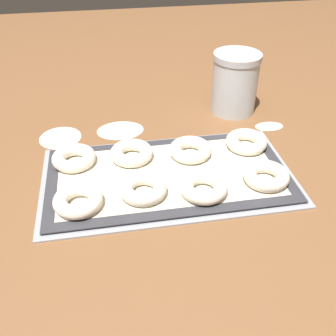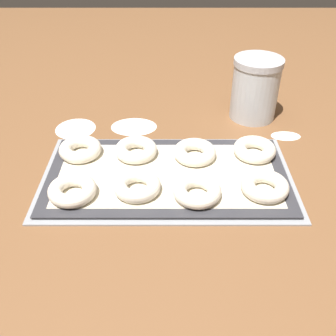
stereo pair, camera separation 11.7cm
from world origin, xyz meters
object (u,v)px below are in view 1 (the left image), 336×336
Objects in this scene: baking_tray at (168,176)px; bagel_back_far_right at (246,142)px; bagel_front_mid_right at (204,187)px; bagel_back_mid_right at (190,150)px; bagel_front_mid_left at (143,189)px; bagel_back_far_left at (74,158)px; bagel_front_far_right at (266,176)px; bagel_front_far_left at (78,200)px; flour_canister at (235,83)px; bagel_back_mid_left at (131,153)px.

bagel_back_far_right is at bearing 19.66° from baking_tray.
bagel_back_mid_right is at bearing 88.82° from bagel_front_mid_right.
bagel_back_far_left is at bearing 136.22° from bagel_front_mid_left.
bagel_front_mid_left is 1.00× the size of bagel_front_far_right.
bagel_front_far_left is at bearing -173.71° from bagel_front_mid_left.
baking_tray is 3.32× the size of flour_canister.
bagel_back_far_right is at bearing 88.68° from bagel_front_far_right.
bagel_front_far_left and bagel_back_mid_left have the same top height.
bagel_front_far_right is 1.00× the size of bagel_back_far_left.
bagel_front_far_left and bagel_front_far_right have the same top height.
flour_canister reaches higher than baking_tray.
bagel_back_far_right is 0.59× the size of flour_canister.
bagel_front_far_left is at bearing -85.79° from bagel_back_far_left.
bagel_front_mid_left is 0.26m from bagel_front_far_right.
bagel_back_far_right reaches higher than baking_tray.
bagel_back_far_right is at bearing -0.21° from bagel_back_far_left.
bagel_front_mid_right is 0.14m from bagel_front_far_right.
baking_tray is 0.09m from bagel_front_mid_left.
bagel_back_far_left reaches higher than baking_tray.
bagel_front_far_left is at bearing -151.78° from bagel_back_mid_right.
bagel_back_mid_right is (-0.13, 0.12, 0.00)m from bagel_front_far_right.
bagel_front_far_left and bagel_front_mid_right have the same top height.
bagel_front_far_right reaches higher than baking_tray.
bagel_back_mid_left is (-0.13, 0.15, 0.00)m from bagel_front_mid_right.
bagel_back_mid_left is at bearing 51.04° from bagel_front_far_left.
flour_canister is (0.29, 0.33, 0.06)m from bagel_front_mid_left.
bagel_front_far_right is (0.38, 0.01, 0.00)m from bagel_front_far_left.
bagel_back_far_right is (0.14, 0.15, 0.00)m from bagel_front_mid_right.
bagel_front_far_left and bagel_back_far_right have the same top height.
bagel_front_mid_left is 1.00× the size of bagel_back_mid_right.
flour_canister is (0.03, 0.20, 0.06)m from bagel_back_far_right.
flour_canister is at bearing 34.08° from bagel_back_mid_left.
bagel_front_far_left is 0.41m from bagel_back_far_right.
bagel_front_mid_right is 0.20m from bagel_back_far_right.
bagel_front_far_left is 1.00× the size of bagel_front_mid_left.
bagel_front_mid_right is at bearing -48.45° from bagel_back_mid_left.
bagel_front_far_left is 0.59× the size of flour_canister.
bagel_front_far_right is 1.00× the size of bagel_back_mid_right.
baking_tray is at bearing 127.75° from bagel_front_mid_right.
bagel_back_far_left is (-0.14, 0.13, 0.00)m from bagel_front_mid_left.
bagel_front_far_right is at bearing -91.32° from bagel_back_far_right.
flour_canister is at bearing 25.20° from bagel_back_far_left.
bagel_back_far_left is (-0.01, 0.15, 0.00)m from bagel_front_far_left.
flour_canister reaches higher than bagel_back_far_left.
bagel_back_far_left is 1.00× the size of bagel_back_mid_right.
bagel_back_mid_right is at bearing 44.28° from baking_tray.
bagel_back_far_left is (-0.39, 0.13, 0.00)m from bagel_front_far_right.
flour_canister reaches higher than bagel_front_mid_right.
bagel_back_far_right is (0.27, 0.00, 0.00)m from bagel_back_mid_left.
bagel_back_far_left is 0.59× the size of flour_canister.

